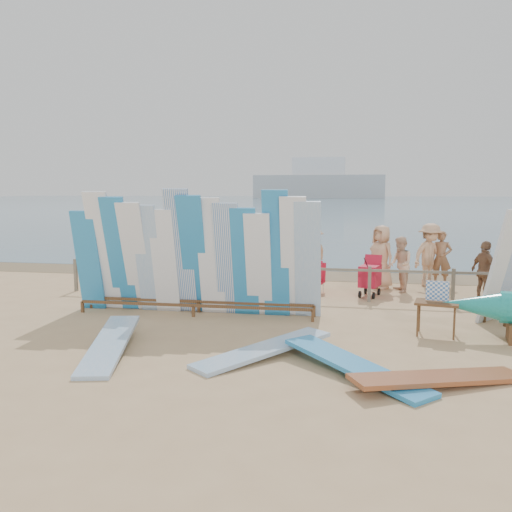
% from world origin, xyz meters
% --- Properties ---
extents(ground, '(160.00, 160.00, 0.00)m').
position_xyz_m(ground, '(0.00, 0.00, 0.00)').
color(ground, tan).
rests_on(ground, ground).
extents(ocean, '(320.00, 240.00, 0.02)m').
position_xyz_m(ocean, '(0.00, 128.00, 0.00)').
color(ocean, '#44667A').
rests_on(ocean, ground).
extents(wet_sand_strip, '(40.00, 2.60, 0.01)m').
position_xyz_m(wet_sand_strip, '(0.00, 7.20, 0.00)').
color(wet_sand_strip, brown).
rests_on(wet_sand_strip, ground).
extents(distant_ship, '(45.00, 8.00, 14.00)m').
position_xyz_m(distant_ship, '(-12.00, 180.00, 5.31)').
color(distant_ship, '#999EA3').
rests_on(distant_ship, ocean).
extents(fence, '(12.08, 0.08, 0.90)m').
position_xyz_m(fence, '(0.00, 3.00, 0.63)').
color(fence, '#6B6251').
rests_on(fence, ground).
extents(main_surfboard_rack, '(5.65, 0.92, 2.83)m').
position_xyz_m(main_surfboard_rack, '(-1.86, 0.84, 1.27)').
color(main_surfboard_rack, brown).
rests_on(main_surfboard_rack, ground).
extents(vendor_table, '(0.89, 0.70, 1.06)m').
position_xyz_m(vendor_table, '(3.21, -0.00, 0.35)').
color(vendor_table, brown).
rests_on(vendor_table, ground).
extents(flat_board_d, '(2.33, 2.27, 0.29)m').
position_xyz_m(flat_board_d, '(1.68, -2.59, 0.00)').
color(flat_board_d, '#2682C1').
rests_on(flat_board_d, ground).
extents(flat_board_a, '(1.16, 2.75, 0.35)m').
position_xyz_m(flat_board_a, '(-2.46, -2.27, 0.00)').
color(flat_board_a, '#85ADD5').
rests_on(flat_board_a, ground).
extents(flat_board_c, '(2.66, 1.72, 0.22)m').
position_xyz_m(flat_board_c, '(2.88, -2.81, 0.00)').
color(flat_board_c, '#9C522A').
rests_on(flat_board_c, ground).
extents(flat_board_b, '(2.16, 2.43, 0.24)m').
position_xyz_m(flat_board_b, '(0.16, -1.94, 0.00)').
color(flat_board_b, '#85ADD5').
rests_on(flat_board_b, ground).
extents(beach_chair_left, '(0.58, 0.59, 0.81)m').
position_xyz_m(beach_chair_left, '(0.56, 4.01, 0.24)').
color(beach_chair_left, '#B01228').
rests_on(beach_chair_left, ground).
extents(beach_chair_right, '(0.64, 0.66, 0.90)m').
position_xyz_m(beach_chair_right, '(0.45, 3.69, 0.26)').
color(beach_chair_right, '#B01228').
rests_on(beach_chair_right, ground).
extents(stroller, '(0.73, 0.90, 1.08)m').
position_xyz_m(stroller, '(2.03, 3.72, 0.43)').
color(stroller, '#B01228').
rests_on(stroller, ground).
extents(beachgoer_9, '(1.23, 1.13, 1.84)m').
position_xyz_m(beachgoer_9, '(3.76, 5.57, 0.92)').
color(beachgoer_9, tan).
rests_on(beachgoer_9, ground).
extents(beachgoer_11, '(1.83, 1.21, 1.89)m').
position_xyz_m(beachgoer_11, '(-6.26, 6.20, 0.94)').
color(beachgoer_11, beige).
rests_on(beachgoer_11, ground).
extents(beachgoer_10, '(0.77, 0.98, 1.53)m').
position_xyz_m(beachgoer_10, '(4.85, 3.62, 0.77)').
color(beachgoer_10, '#8C6042').
rests_on(beachgoer_10, ground).
extents(beachgoer_5, '(1.67, 1.38, 1.79)m').
position_xyz_m(beachgoer_5, '(-0.68, 6.27, 0.89)').
color(beachgoer_5, beige).
rests_on(beachgoer_5, ground).
extents(beachgoer_8, '(0.50, 0.80, 1.53)m').
position_xyz_m(beachgoer_8, '(2.85, 4.52, 0.77)').
color(beachgoer_8, beige).
rests_on(beachgoer_8, ground).
extents(beachgoer_7, '(0.65, 0.45, 1.62)m').
position_xyz_m(beachgoer_7, '(4.11, 5.81, 0.81)').
color(beachgoer_7, '#8C6042').
rests_on(beachgoer_7, ground).
extents(beachgoer_6, '(0.92, 0.93, 1.81)m').
position_xyz_m(beachgoer_6, '(2.35, 5.00, 0.91)').
color(beachgoer_6, tan).
rests_on(beachgoer_6, ground).
extents(beachgoer_3, '(0.90, 1.13, 1.63)m').
position_xyz_m(beachgoer_3, '(0.32, 6.62, 0.82)').
color(beachgoer_3, tan).
rests_on(beachgoer_3, ground).
extents(beachgoer_4, '(0.73, 1.13, 1.78)m').
position_xyz_m(beachgoer_4, '(-1.29, 4.63, 0.89)').
color(beachgoer_4, '#8C6042').
rests_on(beachgoer_4, ground).
extents(beachgoer_0, '(0.91, 0.44, 1.86)m').
position_xyz_m(beachgoer_0, '(-4.63, 3.61, 0.93)').
color(beachgoer_0, tan).
rests_on(beachgoer_0, ground).
extents(beachgoer_extra_1, '(1.10, 0.59, 1.79)m').
position_xyz_m(beachgoer_extra_1, '(-4.30, 6.89, 0.90)').
color(beachgoer_extra_1, '#8C6042').
rests_on(beachgoer_extra_1, ground).
extents(beachgoer_2, '(0.83, 0.68, 1.54)m').
position_xyz_m(beachgoer_2, '(-3.69, 4.34, 0.77)').
color(beachgoer_2, beige).
rests_on(beachgoer_2, ground).
extents(beachgoer_1, '(0.61, 0.76, 1.84)m').
position_xyz_m(beachgoer_1, '(-2.59, 5.63, 0.92)').
color(beachgoer_1, '#8C6042').
rests_on(beachgoer_1, ground).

